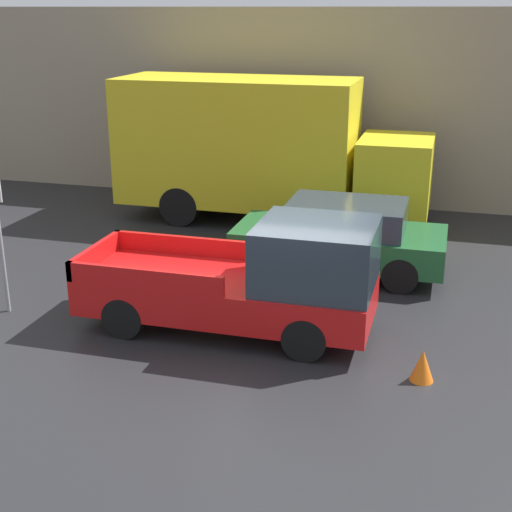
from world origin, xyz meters
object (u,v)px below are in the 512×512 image
at_px(delivery_truck, 259,147).
at_px(car, 341,236).
at_px(parking_sign, 0,236).
at_px(traffic_cone, 422,366).
at_px(pickup_truck, 255,280).
at_px(newspaper_box, 346,189).

bearing_deg(delivery_truck, car, -51.22).
xyz_separation_m(delivery_truck, parking_sign, (-2.87, -7.09, -0.48)).
bearing_deg(traffic_cone, pickup_truck, 160.31).
height_order(pickup_truck, delivery_truck, delivery_truck).
bearing_deg(car, pickup_truck, -106.28).
relative_size(parking_sign, newspaper_box, 2.68).
height_order(parking_sign, traffic_cone, parking_sign).
xyz_separation_m(parking_sign, newspaper_box, (4.88, 9.01, -0.97)).
xyz_separation_m(delivery_truck, newspaper_box, (2.01, 1.92, -1.45)).
distance_m(pickup_truck, parking_sign, 4.67).
xyz_separation_m(car, delivery_truck, (-2.71, 3.38, 1.15)).
xyz_separation_m(pickup_truck, parking_sign, (-4.62, -0.42, 0.53)).
distance_m(pickup_truck, car, 3.44).
bearing_deg(parking_sign, traffic_cone, -4.67).
distance_m(pickup_truck, delivery_truck, 6.97).
height_order(newspaper_box, traffic_cone, newspaper_box).
bearing_deg(car, delivery_truck, 128.78).
height_order(pickup_truck, car, pickup_truck).
bearing_deg(car, traffic_cone, -65.95).
distance_m(car, traffic_cone, 4.77).
relative_size(pickup_truck, parking_sign, 1.94).
relative_size(pickup_truck, traffic_cone, 10.12).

